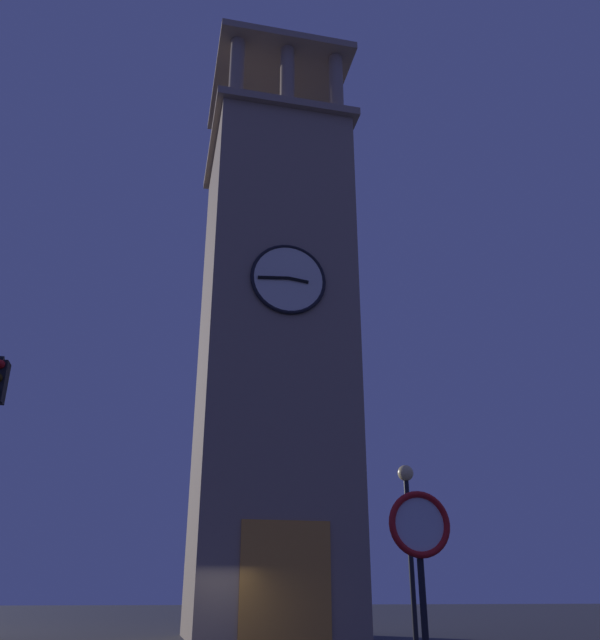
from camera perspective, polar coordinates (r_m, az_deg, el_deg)
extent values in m
cube|color=gray|center=(29.16, -2.51, -3.55)|extent=(6.16, 7.14, 22.51)
cube|color=gray|center=(34.69, -2.17, 14.59)|extent=(6.76, 7.74, 0.40)
cylinder|color=gray|center=(34.25, 3.19, 19.74)|extent=(0.70, 0.70, 3.74)
cylinder|color=gray|center=(33.81, -1.13, 20.39)|extent=(0.70, 0.70, 3.74)
cylinder|color=gray|center=(33.56, -5.58, 20.94)|extent=(0.70, 0.70, 3.74)
cylinder|color=gray|center=(38.66, 0.76, 13.92)|extent=(0.70, 0.70, 3.74)
cylinder|color=gray|center=(38.28, -2.97, 14.39)|extent=(0.70, 0.70, 3.74)
cylinder|color=gray|center=(38.05, -6.78, 14.80)|extent=(0.70, 0.70, 3.74)
cube|color=gray|center=(37.36, -2.07, 19.63)|extent=(6.76, 7.74, 0.40)
cylinder|color=black|center=(38.48, -2.04, 21.40)|extent=(0.12, 0.12, 2.83)
cylinder|color=silver|center=(26.76, -1.03, 3.61)|extent=(3.02, 0.12, 3.02)
torus|color=black|center=(26.74, -1.02, 3.63)|extent=(3.18, 0.16, 3.18)
cube|color=black|center=(26.73, -0.12, 3.52)|extent=(0.84, 0.06, 0.22)
cube|color=black|center=(26.54, -2.35, 3.74)|extent=(1.29, 0.06, 0.22)
cube|color=orange|center=(24.04, -1.30, -21.94)|extent=(3.20, 0.24, 4.00)
cube|color=black|center=(12.66, -24.88, -4.98)|extent=(0.22, 0.30, 0.75)
sphere|color=red|center=(12.57, -24.82, -3.54)|extent=(0.16, 0.16, 0.16)
cylinder|color=black|center=(18.53, 9.76, -20.61)|extent=(0.14, 0.14, 4.46)
sphere|color=#F9DB8C|center=(18.78, 9.25, -13.12)|extent=(0.44, 0.44, 0.44)
cylinder|color=black|center=(8.31, 10.90, -24.95)|extent=(0.08, 0.08, 2.44)
cylinder|color=white|center=(8.30, 10.41, -17.23)|extent=(0.70, 0.04, 0.70)
torus|color=red|center=(8.28, 10.47, -17.22)|extent=(0.78, 0.08, 0.78)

